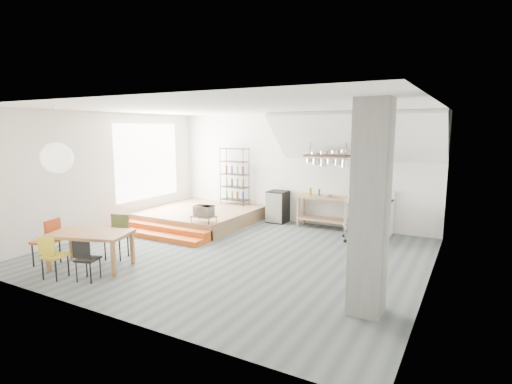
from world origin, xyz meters
The scene contains 26 objects.
floor centered at (0.00, 0.00, 0.00)m, with size 8.00×8.00×0.00m, color #4A5355.
wall_back centered at (0.00, 3.50, 1.60)m, with size 8.00×0.04×3.20m, color silver.
wall_left centered at (-4.00, 0.00, 1.60)m, with size 0.04×7.00×3.20m, color silver.
wall_right centered at (4.00, 0.00, 1.60)m, with size 0.04×7.00×3.20m, color silver.
ceiling centered at (0.00, 0.00, 3.20)m, with size 8.00×7.00×0.02m, color white.
slope_ceiling centered at (1.80, 2.90, 2.55)m, with size 4.40×1.80×0.15m, color white.
window_pane centered at (-3.98, 1.50, 1.80)m, with size 0.02×2.50×2.20m, color white.
platform centered at (-2.50, 2.00, 0.20)m, with size 3.00×3.00×0.40m, color olive.
step_lower centered at (-2.50, 0.05, 0.07)m, with size 3.00×0.35×0.13m, color #D85819.
step_upper centered at (-2.50, 0.40, 0.13)m, with size 3.00×0.35×0.27m, color #D85819.
concrete_column centered at (3.30, -1.50, 1.60)m, with size 0.50×0.50×3.20m, color slate.
kitchen_counter centered at (1.10, 3.15, 0.63)m, with size 1.80×0.60×0.91m.
stove centered at (2.50, 3.16, 0.48)m, with size 0.60×0.60×1.18m.
pot_rack centered at (1.13, 2.92, 1.98)m, with size 1.20×0.50×1.43m.
wire_shelving centered at (-2.00, 3.20, 1.33)m, with size 0.88×0.38×1.80m.
microwave_shelf centered at (-1.40, 0.75, 0.55)m, with size 0.60×0.40×0.16m.
paper_lantern centered at (-2.57, -2.39, 2.20)m, with size 0.60×0.60×0.60m, color white.
dining_table centered at (-2.00, -2.20, 0.65)m, with size 1.74×1.32×0.73m.
chair_mustard centered at (-2.11, -2.97, 0.50)m, with size 0.45×0.45×0.83m.
chair_black centered at (-1.46, -2.75, 0.47)m, with size 0.45×0.45×0.79m.
chair_olive centered at (-2.04, -1.47, 0.56)m, with size 0.54×0.54×0.94m.
chair_red centered at (-2.88, -2.51, 0.57)m, with size 0.54×0.54×0.96m.
rolling_cart centered at (2.28, 2.42, 0.65)m, with size 1.14×0.88×1.01m.
mini_fridge centered at (-0.48, 3.20, 0.47)m, with size 0.55×0.55×0.94m, color black.
microwave centered at (-1.40, 0.75, 0.70)m, with size 0.48×0.32×0.26m, color beige.
bowl centered at (1.15, 3.10, 0.94)m, with size 0.22×0.22×0.05m, color silver.
Camera 1 is at (4.62, -7.31, 2.77)m, focal length 28.00 mm.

